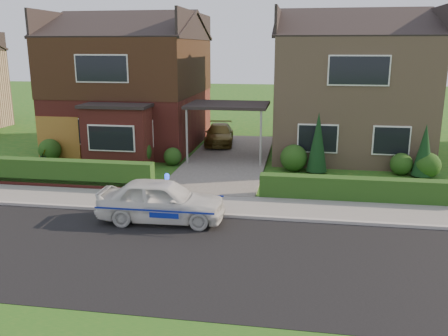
# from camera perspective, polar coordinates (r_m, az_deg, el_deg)

# --- Properties ---
(ground) EXTENTS (120.00, 120.00, 0.00)m
(ground) POSITION_cam_1_polar(r_m,az_deg,el_deg) (12.95, -7.03, -10.28)
(ground) COLOR #175416
(ground) RESTS_ON ground
(road) EXTENTS (60.00, 6.00, 0.02)m
(road) POSITION_cam_1_polar(r_m,az_deg,el_deg) (12.95, -7.03, -10.28)
(road) COLOR black
(road) RESTS_ON ground
(kerb) EXTENTS (60.00, 0.16, 0.12)m
(kerb) POSITION_cam_1_polar(r_m,az_deg,el_deg) (15.66, -3.95, -5.52)
(kerb) COLOR #9E9993
(kerb) RESTS_ON ground
(sidewalk) EXTENTS (60.00, 2.00, 0.10)m
(sidewalk) POSITION_cam_1_polar(r_m,az_deg,el_deg) (16.63, -3.13, -4.34)
(sidewalk) COLOR slate
(sidewalk) RESTS_ON ground
(driveway) EXTENTS (3.80, 12.00, 0.12)m
(driveway) POSITION_cam_1_polar(r_m,az_deg,el_deg) (23.15, 0.48, 1.09)
(driveway) COLOR #666059
(driveway) RESTS_ON ground
(house_left) EXTENTS (7.50, 9.53, 7.25)m
(house_left) POSITION_cam_1_polar(r_m,az_deg,el_deg) (26.85, -11.05, 10.76)
(house_left) COLOR maroon
(house_left) RESTS_ON ground
(house_right) EXTENTS (7.50, 8.06, 7.25)m
(house_right) POSITION_cam_1_polar(r_m,az_deg,el_deg) (25.44, 14.79, 10.04)
(house_right) COLOR #9C7C60
(house_right) RESTS_ON ground
(carport_link) EXTENTS (3.80, 3.00, 2.77)m
(carport_link) POSITION_cam_1_polar(r_m,az_deg,el_deg) (22.65, 0.47, 7.47)
(carport_link) COLOR black
(carport_link) RESTS_ON ground
(garage_door) EXTENTS (2.20, 0.10, 2.10)m
(garage_door) POSITION_cam_1_polar(r_m,az_deg,el_deg) (24.61, -19.29, 3.43)
(garage_door) COLOR brown
(garage_door) RESTS_ON ground
(dwarf_wall) EXTENTS (7.70, 0.25, 0.36)m
(dwarf_wall) POSITION_cam_1_polar(r_m,az_deg,el_deg) (19.66, -19.14, -1.78)
(dwarf_wall) COLOR maroon
(dwarf_wall) RESTS_ON ground
(hedge_left) EXTENTS (7.50, 0.55, 0.90)m
(hedge_left) POSITION_cam_1_polar(r_m,az_deg,el_deg) (19.83, -18.89, -2.16)
(hedge_left) COLOR #153B13
(hedge_left) RESTS_ON ground
(hedge_right) EXTENTS (7.50, 0.55, 0.80)m
(hedge_right) POSITION_cam_1_polar(r_m,az_deg,el_deg) (17.64, 16.57, -4.00)
(hedge_right) COLOR #153B13
(hedge_right) RESTS_ON ground
(shrub_left_far) EXTENTS (1.08, 1.08, 1.08)m
(shrub_left_far) POSITION_cam_1_polar(r_m,az_deg,el_deg) (24.43, -20.22, 2.05)
(shrub_left_far) COLOR #153B13
(shrub_left_far) RESTS_ON ground
(shrub_left_mid) EXTENTS (1.32, 1.32, 1.32)m
(shrub_left_mid) POSITION_cam_1_polar(r_m,az_deg,el_deg) (22.37, -10.38, 1.96)
(shrub_left_mid) COLOR #153B13
(shrub_left_mid) RESTS_ON ground
(shrub_left_near) EXTENTS (0.84, 0.84, 0.84)m
(shrub_left_near) POSITION_cam_1_polar(r_m,az_deg,el_deg) (22.23, -6.20, 1.40)
(shrub_left_near) COLOR #153B13
(shrub_left_near) RESTS_ON ground
(shrub_right_near) EXTENTS (1.20, 1.20, 1.20)m
(shrub_right_near) POSITION_cam_1_polar(r_m,az_deg,el_deg) (21.22, 8.39, 1.21)
(shrub_right_near) COLOR #153B13
(shrub_right_near) RESTS_ON ground
(shrub_right_mid) EXTENTS (0.96, 0.96, 0.96)m
(shrub_right_mid) POSITION_cam_1_polar(r_m,az_deg,el_deg) (21.80, 20.56, 0.45)
(shrub_right_mid) COLOR #153B13
(shrub_right_mid) RESTS_ON ground
(shrub_right_far) EXTENTS (1.08, 1.08, 1.08)m
(shrub_right_far) POSITION_cam_1_polar(r_m,az_deg,el_deg) (21.72, 23.30, 0.31)
(shrub_right_far) COLOR #153B13
(shrub_right_far) RESTS_ON ground
(conifer_a) EXTENTS (0.90, 0.90, 2.60)m
(conifer_a) POSITION_cam_1_polar(r_m,az_deg,el_deg) (20.89, 11.20, 2.84)
(conifer_a) COLOR black
(conifer_a) RESTS_ON ground
(conifer_b) EXTENTS (0.90, 0.90, 2.20)m
(conifer_b) POSITION_cam_1_polar(r_m,az_deg,el_deg) (21.56, 22.94, 1.78)
(conifer_b) COLOR black
(conifer_b) RESTS_ON ground
(police_car) EXTENTS (3.69, 4.08, 1.53)m
(police_car) POSITION_cam_1_polar(r_m,az_deg,el_deg) (15.06, -7.52, -3.92)
(police_car) COLOR silver
(police_car) RESTS_ON ground
(driveway_car) EXTENTS (1.94, 3.86, 1.08)m
(driveway_car) POSITION_cam_1_polar(r_m,az_deg,el_deg) (26.43, -0.57, 4.08)
(driveway_car) COLOR brown
(driveway_car) RESTS_ON driveway
(potted_plant_a) EXTENTS (0.36, 0.24, 0.67)m
(potted_plant_a) POSITION_cam_1_polar(r_m,az_deg,el_deg) (19.11, -10.84, -1.19)
(potted_plant_a) COLOR gray
(potted_plant_a) RESTS_ON ground
(potted_plant_b) EXTENTS (0.47, 0.43, 0.69)m
(potted_plant_b) POSITION_cam_1_polar(r_m,az_deg,el_deg) (24.07, -20.87, 1.34)
(potted_plant_b) COLOR gray
(potted_plant_b) RESTS_ON ground
(potted_plant_c) EXTENTS (0.50, 0.50, 0.72)m
(potted_plant_c) POSITION_cam_1_polar(r_m,az_deg,el_deg) (19.60, -13.66, -0.87)
(potted_plant_c) COLOR gray
(potted_plant_c) RESTS_ON ground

